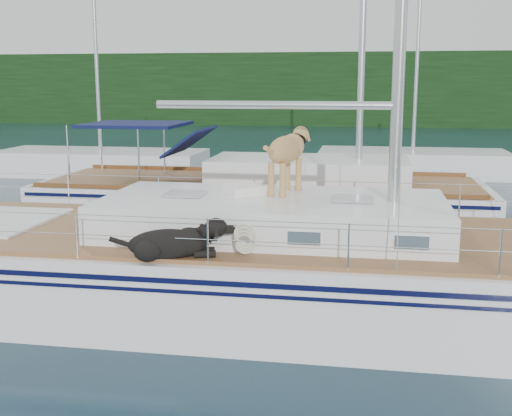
# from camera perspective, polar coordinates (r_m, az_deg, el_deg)

# --- Properties ---
(ground) EXTENTS (120.00, 120.00, 0.00)m
(ground) POSITION_cam_1_polar(r_m,az_deg,el_deg) (10.41, -2.93, -8.80)
(ground) COLOR black
(ground) RESTS_ON ground
(tree_line) EXTENTS (90.00, 3.00, 6.00)m
(tree_line) POSITION_cam_1_polar(r_m,az_deg,el_deg) (54.59, 7.54, 10.40)
(tree_line) COLOR black
(tree_line) RESTS_ON ground
(shore_bank) EXTENTS (92.00, 1.00, 1.20)m
(shore_bank) POSITION_cam_1_polar(r_m,az_deg,el_deg) (55.87, 7.52, 7.95)
(shore_bank) COLOR #595147
(shore_bank) RESTS_ON ground
(main_sailboat) EXTENTS (12.00, 3.96, 14.01)m
(main_sailboat) POSITION_cam_1_polar(r_m,az_deg,el_deg) (10.17, -2.44, -5.22)
(main_sailboat) COLOR white
(main_sailboat) RESTS_ON ground
(neighbor_sailboat) EXTENTS (11.00, 3.50, 13.30)m
(neighbor_sailboat) POSITION_cam_1_polar(r_m,az_deg,el_deg) (16.06, 0.80, 0.62)
(neighbor_sailboat) COLOR white
(neighbor_sailboat) RESTS_ON ground
(bg_boat_west) EXTENTS (8.00, 3.00, 11.65)m
(bg_boat_west) POSITION_cam_1_polar(r_m,az_deg,el_deg) (25.83, -13.59, 3.88)
(bg_boat_west) COLOR white
(bg_boat_west) RESTS_ON ground
(bg_boat_center) EXTENTS (7.20, 3.00, 11.65)m
(bg_boat_center) POSITION_cam_1_polar(r_m,az_deg,el_deg) (25.80, 13.73, 3.88)
(bg_boat_center) COLOR white
(bg_boat_center) RESTS_ON ground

